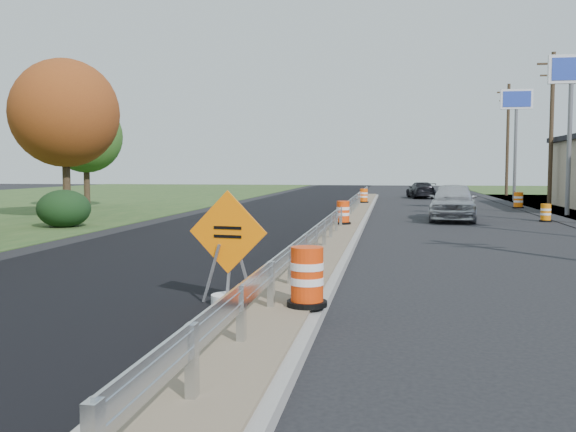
# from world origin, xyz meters

# --- Properties ---
(ground) EXTENTS (140.00, 140.00, 0.00)m
(ground) POSITION_xyz_m (0.00, 0.00, 0.00)
(ground) COLOR black
(ground) RESTS_ON ground
(milled_overlay) EXTENTS (7.20, 120.00, 0.01)m
(milled_overlay) POSITION_xyz_m (-4.40, 10.00, 0.01)
(milled_overlay) COLOR black
(milled_overlay) RESTS_ON ground
(median) EXTENTS (1.60, 55.00, 0.23)m
(median) POSITION_xyz_m (0.00, 8.00, 0.11)
(median) COLOR gray
(median) RESTS_ON ground
(guardrail) EXTENTS (0.10, 46.15, 0.72)m
(guardrail) POSITION_xyz_m (0.00, 9.00, 0.73)
(guardrail) COLOR silver
(guardrail) RESTS_ON median
(pylon_sign_mid) EXTENTS (2.20, 0.30, 7.90)m
(pylon_sign_mid) POSITION_xyz_m (10.50, 16.00, 6.48)
(pylon_sign_mid) COLOR slate
(pylon_sign_mid) RESTS_ON ground
(pylon_sign_north) EXTENTS (2.20, 0.30, 7.90)m
(pylon_sign_north) POSITION_xyz_m (10.50, 30.00, 6.48)
(pylon_sign_north) COLOR slate
(pylon_sign_north) RESTS_ON ground
(utility_pole_nmid) EXTENTS (1.90, 0.26, 9.40)m
(utility_pole_nmid) POSITION_xyz_m (11.50, 24.00, 4.93)
(utility_pole_nmid) COLOR #473523
(utility_pole_nmid) RESTS_ON ground
(utility_pole_north) EXTENTS (1.90, 0.26, 9.40)m
(utility_pole_north) POSITION_xyz_m (11.50, 39.00, 4.93)
(utility_pole_north) COLOR #473523
(utility_pole_north) RESTS_ON ground
(hedge_north) EXTENTS (2.09, 2.09, 1.52)m
(hedge_north) POSITION_xyz_m (-11.00, 6.00, 0.76)
(hedge_north) COLOR black
(hedge_north) RESTS_ON ground
(tree_near_red) EXTENTS (4.95, 4.95, 7.35)m
(tree_near_red) POSITION_xyz_m (-13.00, 10.00, 4.86)
(tree_near_red) COLOR #473523
(tree_near_red) RESTS_ON ground
(tree_near_back) EXTENTS (4.29, 4.29, 6.37)m
(tree_near_back) POSITION_xyz_m (-16.00, 18.00, 4.21)
(tree_near_back) COLOR #473523
(tree_near_back) RESTS_ON ground
(caution_sign) EXTENTS (1.43, 0.60, 1.99)m
(caution_sign) POSITION_xyz_m (-0.96, -6.93, 0.51)
(caution_sign) COLOR white
(caution_sign) RESTS_ON ground
(barrel_median_near) EXTENTS (0.63, 0.63, 0.93)m
(barrel_median_near) POSITION_xyz_m (0.55, -7.91, 0.67)
(barrel_median_near) COLOR black
(barrel_median_near) RESTS_ON median
(barrel_median_mid) EXTENTS (0.60, 0.60, 0.88)m
(barrel_median_mid) POSITION_xyz_m (0.02, 6.71, 0.65)
(barrel_median_mid) COLOR black
(barrel_median_mid) RESTS_ON median
(barrel_median_far) EXTENTS (0.59, 0.59, 0.86)m
(barrel_median_far) POSITION_xyz_m (0.18, 21.94, 0.64)
(barrel_median_far) COLOR black
(barrel_median_far) RESTS_ON median
(barrel_shoulder_near) EXTENTS (0.54, 0.54, 0.79)m
(barrel_shoulder_near) POSITION_xyz_m (8.57, 11.97, 0.38)
(barrel_shoulder_near) COLOR black
(barrel_shoulder_near) RESTS_ON ground
(barrel_shoulder_mid) EXTENTS (0.65, 0.65, 0.95)m
(barrel_shoulder_mid) POSITION_xyz_m (9.20, 21.50, 0.46)
(barrel_shoulder_mid) COLOR black
(barrel_shoulder_mid) RESTS_ON ground
(car_silver) EXTENTS (2.54, 5.22, 1.72)m
(car_silver) POSITION_xyz_m (4.60, 12.11, 0.86)
(car_silver) COLOR #BBBBC0
(car_silver) RESTS_ON ground
(car_dark_far) EXTENTS (2.32, 4.53, 1.26)m
(car_dark_far) POSITION_xyz_m (4.13, 33.50, 0.63)
(car_dark_far) COLOR black
(car_dark_far) RESTS_ON ground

